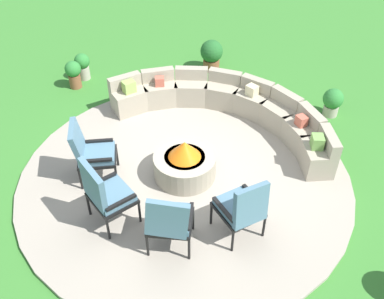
% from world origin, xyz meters
% --- Properties ---
extents(ground_plane, '(24.00, 24.00, 0.00)m').
position_xyz_m(ground_plane, '(0.00, 0.00, 0.00)').
color(ground_plane, '#387A2D').
extents(patio_circle, '(5.27, 5.27, 0.06)m').
position_xyz_m(patio_circle, '(0.00, 0.00, 0.03)').
color(patio_circle, '#9E9384').
rests_on(patio_circle, ground_plane).
extents(fire_pit, '(0.98, 0.98, 0.67)m').
position_xyz_m(fire_pit, '(0.00, 0.00, 0.31)').
color(fire_pit, '#9E937F').
rests_on(fire_pit, patio_circle).
extents(curved_stone_bench, '(4.27, 1.84, 0.68)m').
position_xyz_m(curved_stone_bench, '(-0.21, 1.68, 0.34)').
color(curved_stone_bench, '#9E937F').
rests_on(curved_stone_bench, patio_circle).
extents(lounge_chair_front_left, '(0.78, 0.81, 1.05)m').
position_xyz_m(lounge_chair_front_left, '(-1.14, -0.85, 0.60)').
color(lounge_chair_front_left, black).
rests_on(lounge_chair_front_left, patio_circle).
extents(lounge_chair_front_right, '(0.73, 0.70, 1.12)m').
position_xyz_m(lounge_chair_front_right, '(-0.33, -1.39, 0.63)').
color(lounge_chair_front_right, black).
rests_on(lounge_chair_front_right, patio_circle).
extents(lounge_chair_back_left, '(0.77, 0.77, 1.01)m').
position_xyz_m(lounge_chair_back_left, '(0.66, -1.26, 0.59)').
color(lounge_chair_back_left, black).
rests_on(lounge_chair_back_left, patio_circle).
extents(lounge_chair_back_right, '(0.77, 0.75, 1.02)m').
position_xyz_m(lounge_chair_back_right, '(1.32, -0.54, 0.59)').
color(lounge_chair_back_right, black).
rests_on(lounge_chair_back_right, patio_circle).
extents(potted_plant_1, '(0.32, 0.32, 0.58)m').
position_xyz_m(potted_plant_1, '(-3.59, 1.31, 0.32)').
color(potted_plant_1, '#A89E8E').
rests_on(potted_plant_1, ground_plane).
extents(potted_plant_2, '(0.49, 0.49, 0.69)m').
position_xyz_m(potted_plant_2, '(-1.56, 3.20, 0.38)').
color(potted_plant_2, brown).
rests_on(potted_plant_2, ground_plane).
extents(potted_plant_3, '(0.38, 0.38, 0.55)m').
position_xyz_m(potted_plant_3, '(1.27, 3.02, 0.31)').
color(potted_plant_3, '#A89E8E').
rests_on(potted_plant_3, ground_plane).
extents(potted_plant_4, '(0.33, 0.33, 0.59)m').
position_xyz_m(potted_plant_4, '(-3.49, 0.96, 0.34)').
color(potted_plant_4, brown).
rests_on(potted_plant_4, ground_plane).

